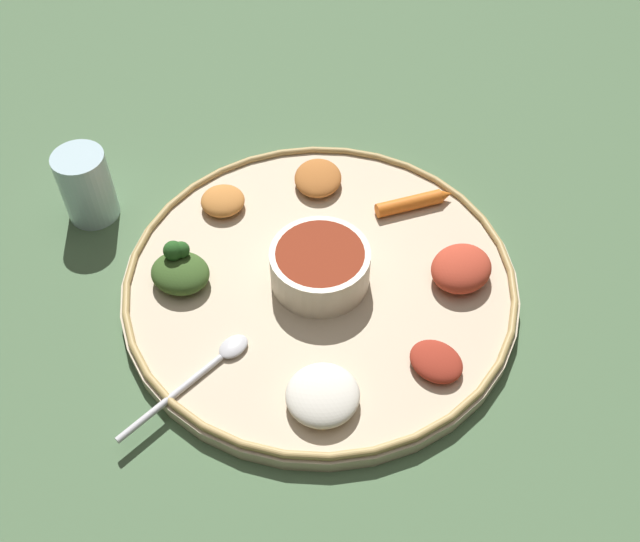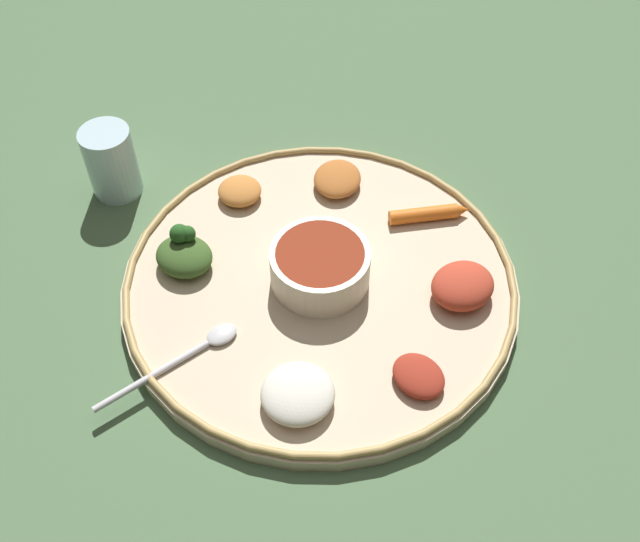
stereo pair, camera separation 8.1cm
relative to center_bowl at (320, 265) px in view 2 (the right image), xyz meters
name	(u,v)px [view 2 (the right image)]	position (x,y,z in m)	size (l,w,h in m)	color
ground_plane	(320,289)	(0.00, 0.00, -0.04)	(2.40, 2.40, 0.00)	#4C6B47
platter	(320,284)	(0.00, 0.00, -0.03)	(0.44, 0.44, 0.02)	#C6B293
platter_rim	(320,278)	(0.00, 0.00, -0.02)	(0.44, 0.44, 0.01)	tan
center_bowl	(320,265)	(0.00, 0.00, 0.00)	(0.11, 0.11, 0.05)	beige
spoon	(190,353)	(0.14, -0.10, -0.02)	(0.14, 0.11, 0.01)	silver
greens_pile	(184,253)	(0.02, -0.15, -0.01)	(0.07, 0.08, 0.05)	#385623
carrot_near_spoon	(429,214)	(-0.13, 0.09, -0.02)	(0.06, 0.09, 0.02)	orange
mound_berbere_red	(463,286)	(-0.03, 0.15, -0.01)	(0.07, 0.06, 0.03)	#B73D28
mound_chickpea	(337,179)	(-0.15, -0.03, -0.01)	(0.07, 0.06, 0.02)	#B2662D
mound_squash	(240,191)	(-0.09, -0.13, -0.01)	(0.05, 0.05, 0.02)	#C67A38
mound_beet	(419,376)	(0.09, 0.13, -0.02)	(0.06, 0.05, 0.02)	maroon
mound_rice_white	(298,394)	(0.15, 0.03, -0.01)	(0.07, 0.07, 0.03)	silver
drinking_glass	(112,166)	(-0.08, -0.29, 0.00)	(0.06, 0.06, 0.09)	silver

